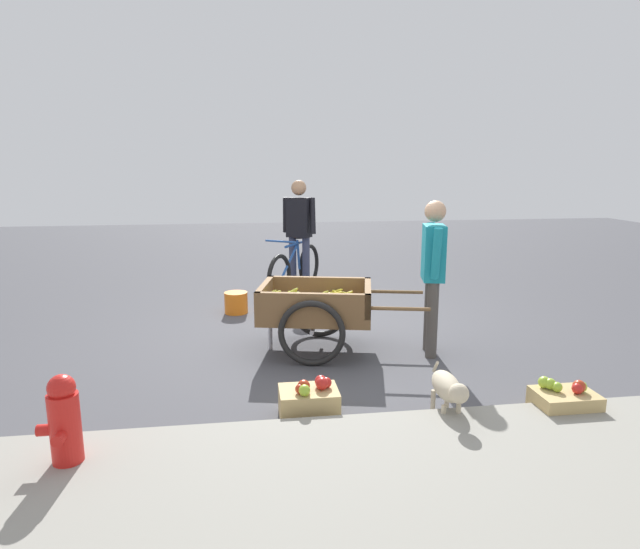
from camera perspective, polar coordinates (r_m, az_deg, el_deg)
The scene contains 11 objects.
ground_plane at distance 5.91m, azimuth 0.27°, elevation -6.87°, with size 24.00×24.00×0.00m, color #47474C.
curb_strip at distance 3.03m, azimuth 10.02°, elevation -25.28°, with size 12.00×2.40×0.12m, color gray.
fruit_cart at distance 5.44m, azimuth -0.45°, elevation -3.67°, with size 1.78×1.12×0.69m.
vendor_person at distance 5.36m, azimuth 11.89°, elevation 1.03°, with size 0.27×0.57×1.53m.
bicycle at distance 7.91m, azimuth -2.67°, elevation 0.51°, with size 0.91×1.45×0.85m.
cyclist_person at distance 7.95m, azimuth -2.23°, elevation 5.23°, with size 0.46×0.39×1.65m.
dog at distance 4.12m, azimuth 13.40°, elevation -11.62°, with size 0.21×0.67×0.40m.
fire_hydrant at distance 3.65m, azimuth -25.40°, elevation -14.51°, with size 0.25×0.25×0.67m.
plastic_bucket at distance 6.97m, azimuth -8.88°, elevation -2.96°, with size 0.29×0.29×0.27m, color orange.
apple_crate at distance 4.15m, azimuth -1.14°, elevation -13.27°, with size 0.44×0.32×0.32m.
mixed_fruit_crate at distance 4.49m, azimuth 24.46°, elevation -12.35°, with size 0.44×0.32×0.31m.
Camera 1 is at (0.80, 5.54, 1.87)m, focal length 30.21 mm.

